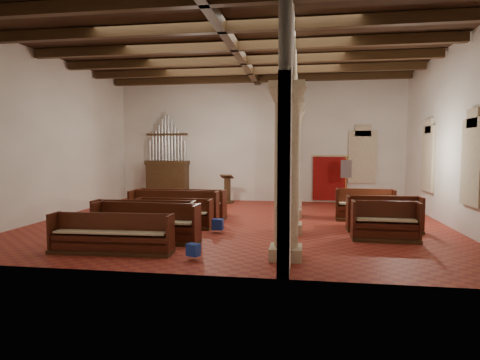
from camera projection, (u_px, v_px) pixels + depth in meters
name	position (u px, v px, depth m)	size (l,w,h in m)	color
floor	(239.00, 222.00, 14.10)	(14.00, 14.00, 0.00)	maroon
ceiling	(239.00, 48.00, 13.64)	(14.00, 14.00, 0.00)	#331F11
wall_back	(258.00, 140.00, 19.78)	(14.00, 0.02, 6.00)	white
wall_front	(193.00, 127.00, 7.96)	(14.00, 0.02, 6.00)	white
wall_left	(54.00, 138.00, 14.93)	(0.02, 12.00, 6.00)	white
wall_right	(455.00, 136.00, 12.81)	(0.02, 12.00, 6.00)	white
ceiling_beams	(239.00, 54.00, 13.66)	(13.80, 11.80, 0.30)	#3D2813
arcade	(292.00, 120.00, 13.56)	(0.90, 11.90, 6.00)	beige
window_right_a	(473.00, 162.00, 11.40)	(0.03, 1.00, 2.20)	#2E674E
window_right_b	(429.00, 159.00, 15.34)	(0.03, 1.00, 2.20)	#2E674E
window_back	(362.00, 157.00, 19.07)	(1.00, 0.03, 2.20)	#2E674E
pipe_organ	(168.00, 173.00, 20.10)	(2.10, 0.85, 4.40)	#3D2813
lectern	(227.00, 191.00, 19.07)	(0.61, 0.63, 1.39)	#352011
dossal_curtain	(330.00, 178.00, 19.32)	(1.80, 0.07, 2.17)	maroon
processional_banner	(346.00, 189.00, 18.10)	(0.50, 0.63, 2.25)	#3D2813
hymnal_box_a	(193.00, 250.00, 9.29)	(0.28, 0.23, 0.28)	#153D95
hymnal_box_b	(218.00, 224.00, 12.29)	(0.33, 0.27, 0.33)	navy
hymnal_box_c	(207.00, 221.00, 13.01)	(0.31, 0.25, 0.31)	navy
tube_heater_a	(150.00, 241.00, 10.48)	(0.09, 0.09, 0.87)	silver
tube_heater_b	(102.00, 239.00, 10.80)	(0.09, 0.09, 0.90)	silver
nave_pew_0	(111.00, 240.00, 9.90)	(3.09, 0.77, 0.98)	#3D2813
nave_pew_1	(146.00, 229.00, 11.09)	(3.02, 0.86, 1.08)	#3D2813
nave_pew_2	(144.00, 224.00, 11.96)	(3.12, 0.81, 1.04)	#3D2813
nave_pew_3	(174.00, 218.00, 13.08)	(2.54, 0.73, 0.96)	#3D2813
nave_pew_4	(174.00, 213.00, 13.75)	(3.08, 0.87, 1.14)	#3D2813
nave_pew_5	(181.00, 209.00, 14.93)	(3.41, 0.94, 1.08)	#3D2813
nave_pew_6	(191.00, 207.00, 15.71)	(2.76, 0.71, 0.98)	#3D2813
aisle_pew_0	(385.00, 227.00, 11.26)	(1.84, 0.77, 1.11)	#3D2813
aisle_pew_1	(384.00, 220.00, 12.52)	(2.25, 0.74, 1.10)	#3D2813
aisle_pew_2	(379.00, 217.00, 13.20)	(1.87, 0.74, 1.03)	#3D2813
aisle_pew_3	(365.00, 210.00, 14.40)	(2.07, 0.86, 1.14)	#3D2813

